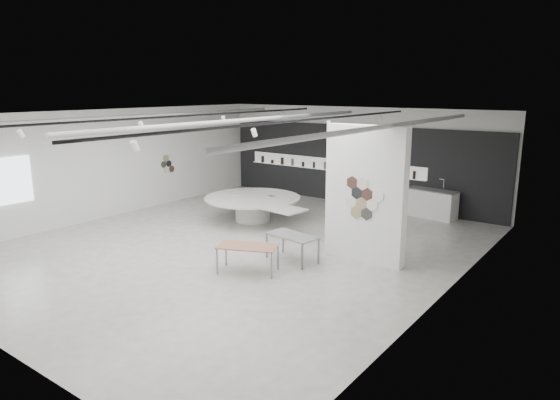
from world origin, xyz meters
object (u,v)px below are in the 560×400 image
Objects in this scene: display_island at (254,206)px; sample_table_stone at (292,237)px; kitchen_counter at (431,203)px; sample_table_wood at (248,248)px; partition_column at (365,195)px.

display_island reaches higher than sample_table_stone.
display_island is 2.38× the size of kitchen_counter.
sample_table_stone reaches higher than sample_table_wood.
partition_column is 0.82× the size of display_island.
kitchen_counter is (1.33, 6.70, -0.15)m from sample_table_stone.
display_island is 6.32m from kitchen_counter.
sample_table_wood is at bearing -107.50° from sample_table_stone.
sample_table_stone is (3.43, -2.56, 0.11)m from display_island.
display_island is 4.28m from sample_table_stone.
partition_column is 5.28m from display_island.
sample_table_stone is at bearing 72.50° from sample_table_wood.
display_island is 2.70× the size of sample_table_wood.
kitchen_counter is (-0.17, 5.54, -1.29)m from partition_column.
kitchen_counter is at bearing 77.70° from sample_table_wood.
sample_table_stone is at bearing -142.15° from partition_column.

